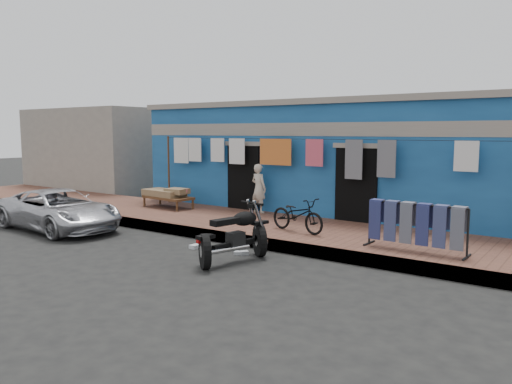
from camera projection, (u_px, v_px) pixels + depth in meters
name	position (u px, v px, depth m)	size (l,w,h in m)	color
ground	(196.00, 261.00, 9.67)	(80.00, 80.00, 0.00)	black
sidewalk	(280.00, 230.00, 12.08)	(28.00, 3.00, 0.25)	brown
curb	(244.00, 240.00, 10.91)	(28.00, 0.10, 0.25)	gray
building	(351.00, 158.00, 15.12)	(12.20, 5.20, 3.36)	navy
neighbor_left	(115.00, 150.00, 21.45)	(6.00, 5.00, 3.40)	#9E9384
clothesline	(283.00, 157.00, 13.30)	(10.06, 0.06, 2.10)	brown
car	(59.00, 209.00, 12.67)	(1.72, 3.78, 1.06)	silver
seated_person	(259.00, 188.00, 13.80)	(0.49, 0.33, 1.36)	beige
bicycle	(298.00, 211.00, 11.18)	(0.52, 1.47, 0.95)	black
motorcycle	(234.00, 234.00, 9.51)	(0.95, 1.82, 1.12)	black
charpoy	(168.00, 198.00, 14.77)	(1.74, 0.93, 0.57)	brown
jeans_rack	(416.00, 226.00, 9.40)	(1.99, 0.47, 0.95)	black
litter_a	(238.00, 253.00, 10.15)	(0.16, 0.12, 0.07)	silver
litter_b	(244.00, 253.00, 10.13)	(0.17, 0.12, 0.08)	silver
litter_c	(195.00, 247.00, 10.70)	(0.20, 0.16, 0.08)	silver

